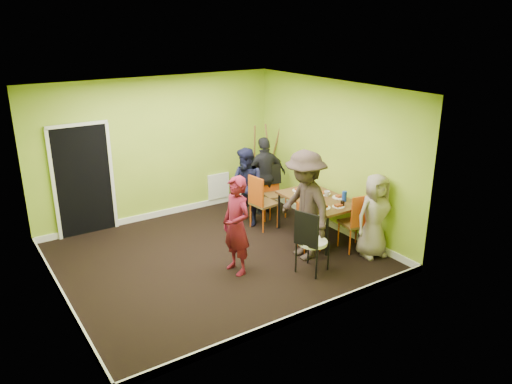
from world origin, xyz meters
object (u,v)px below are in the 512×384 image
Objects in this scene: thermos at (316,192)px; chair_front_end at (357,219)px; dining_table at (319,201)px; person_front_end at (375,216)px; chair_bentwood at (311,239)px; blue_bottle at (344,196)px; easel at (265,164)px; person_back_end at (265,176)px; chair_back_end at (271,179)px; orange_bottle at (311,193)px; person_left_far at (247,187)px; person_left_near at (305,205)px; chair_left_far at (261,199)px; person_standing at (236,226)px; chair_left_near at (306,224)px.

chair_front_end is at bearing -78.91° from thermos.
dining_table is 1.04× the size of person_front_end.
person_front_end is (0.30, -1.18, -0.13)m from thermos.
chair_bentwood reaches higher than blue_bottle.
blue_bottle is at bearing -56.57° from thermos.
person_back_end is at bearing -125.15° from easel.
thermos is 0.15× the size of person_front_end.
chair_back_end is at bearing 106.80° from person_front_end.
orange_bottle is (-0.18, 1.03, 0.20)m from chair_front_end.
person_left_far reaches higher than person_front_end.
chair_front_end is (0.22, -2.26, -0.14)m from chair_back_end.
blue_bottle is (1.28, 0.64, 0.26)m from chair_bentwood.
orange_bottle is (-0.00, 0.13, -0.07)m from thermos.
easel is 1.16× the size of person_left_far.
blue_bottle is 0.10× the size of person_left_near.
orange_bottle is 0.05× the size of person_back_end.
easel is 2.41m from blue_bottle.
thermos is 0.52m from blue_bottle.
chair_back_end is 0.99× the size of chair_front_end.
blue_bottle is (0.06, -2.40, -0.03)m from easel.
thermos is (0.66, -0.81, 0.26)m from chair_left_far.
person_left_near is at bearing -9.02° from person_left_far.
person_back_end is (-0.12, 1.46, -0.06)m from thermos.
chair_bentwood is at bearing -111.87° from easel.
chair_back_end is at bearing 138.95° from chair_bentwood.
person_back_end reaches higher than person_front_end.
person_front_end reaches higher than thermos.
chair_bentwood is at bearing 78.73° from person_back_end.
chair_left_far is 0.83m from chair_back_end.
person_left_near is at bearing -145.42° from dining_table.
easel is at bearing 132.17° from person_standing.
chair_left_far is 1.21m from chair_left_near.
person_left_near reaches higher than chair_bentwood.
thermos is 0.92m from person_left_near.
easel is (0.89, 1.15, 0.28)m from chair_left_far.
easel reaches higher than person_left_far.
person_left_near is (-0.71, -0.70, 0.14)m from orange_bottle.
chair_left_far is (-0.69, 0.88, -0.10)m from dining_table.
chair_bentwood is 2.70m from person_back_end.
easel is at bearing 91.39° from blue_bottle.
easel is at bearing 99.49° from chair_front_end.
person_left_far is at bearing 125.22° from chair_front_end.
person_standing is (-0.93, 0.67, 0.20)m from chair_bentwood.
chair_left_far is 1.59m from blue_bottle.
orange_bottle is (0.04, -1.23, 0.06)m from chair_back_end.
dining_table is 1.41× the size of chair_bentwood.
chair_left_far is at bearing 128.09° from dining_table.
dining_table is at bearing -80.52° from orange_bottle.
chair_back_end reaches higher than thermos.
chair_left_near is 1.83m from chair_back_end.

